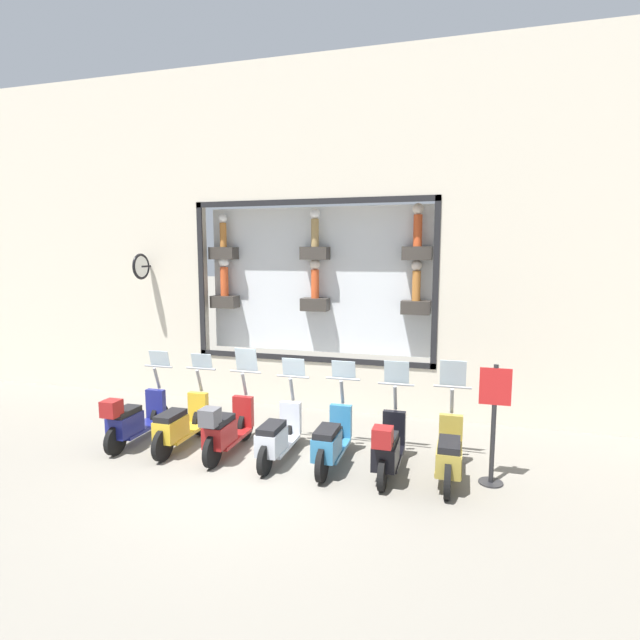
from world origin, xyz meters
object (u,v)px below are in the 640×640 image
scooter_olive_0 (449,453)px  scooter_red_4 (226,428)px  scooter_teal_2 (331,441)px  scooter_silver_3 (278,436)px  scooter_black_1 (388,447)px  scooter_yellow_5 (180,425)px  scooter_navy_6 (133,419)px  shop_sign_post (494,420)px

scooter_olive_0 → scooter_red_4: bearing=90.9°
scooter_teal_2 → scooter_silver_3: bearing=90.3°
scooter_black_1 → scooter_silver_3: 1.84m
scooter_olive_0 → scooter_silver_3: (-0.01, 2.76, -0.02)m
scooter_silver_3 → scooter_yellow_5: size_ratio=0.99×
scooter_navy_6 → shop_sign_post: size_ratio=0.99×
scooter_black_1 → scooter_navy_6: scooter_black_1 is taller
scooter_teal_2 → scooter_yellow_5: scooter_teal_2 is taller
scooter_teal_2 → scooter_red_4: (-0.05, 1.84, 0.05)m
scooter_olive_0 → shop_sign_post: 0.83m
scooter_yellow_5 → shop_sign_post: bearing=-88.9°
scooter_black_1 → scooter_silver_3: size_ratio=1.00×
scooter_teal_2 → shop_sign_post: (0.10, -2.46, 0.55)m
scooter_olive_0 → scooter_yellow_5: size_ratio=1.00×
scooter_red_4 → shop_sign_post: size_ratio=0.99×
scooter_olive_0 → shop_sign_post: size_ratio=0.99×
scooter_silver_3 → shop_sign_post: 3.43m
scooter_olive_0 → scooter_black_1: 0.92m
scooter_navy_6 → scooter_teal_2: bearing=-89.0°
scooter_black_1 → scooter_navy_6: bearing=90.0°
scooter_silver_3 → scooter_teal_2: bearing=-89.7°
scooter_black_1 → shop_sign_post: size_ratio=0.98×
scooter_teal_2 → scooter_yellow_5: (-0.00, 2.76, -0.00)m
scooter_olive_0 → scooter_black_1: bearing=94.3°
scooter_olive_0 → scooter_teal_2: bearing=90.1°
scooter_olive_0 → scooter_teal_2: scooter_olive_0 is taller
scooter_yellow_5 → scooter_teal_2: bearing=-90.0°
scooter_olive_0 → scooter_yellow_5: 4.60m
scooter_black_1 → scooter_teal_2: size_ratio=0.99×
shop_sign_post → scooter_teal_2: bearing=92.3°
scooter_olive_0 → scooter_red_4: size_ratio=1.00×
scooter_silver_3 → scooter_navy_6: scooter_silver_3 is taller
scooter_teal_2 → scooter_olive_0: bearing=-89.9°
scooter_yellow_5 → shop_sign_post: (0.10, -5.22, 0.55)m
scooter_teal_2 → shop_sign_post: shop_sign_post is taller
scooter_teal_2 → scooter_navy_6: (-0.06, 3.68, 0.03)m
scooter_silver_3 → shop_sign_post: bearing=-88.2°
scooter_red_4 → scooter_black_1: bearing=-90.2°
scooter_teal_2 → scooter_silver_3: size_ratio=1.01×
scooter_black_1 → shop_sign_post: 1.63m
scooter_teal_2 → scooter_yellow_5: size_ratio=1.00×
scooter_red_4 → scooter_navy_6: 1.84m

